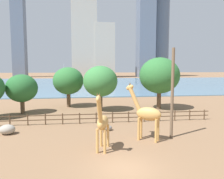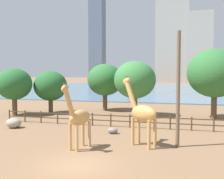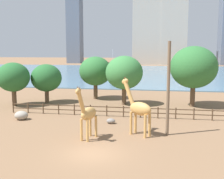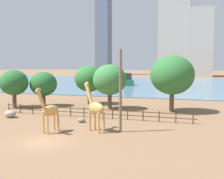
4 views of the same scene
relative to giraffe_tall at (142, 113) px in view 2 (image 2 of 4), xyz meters
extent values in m
plane|color=brown|center=(-2.99, 74.65, -2.46)|extent=(400.00, 400.00, 0.00)
cube|color=slate|center=(-2.99, 71.65, -2.36)|extent=(180.00, 86.00, 0.20)
cylinder|color=tan|center=(-0.69, 0.07, -1.42)|extent=(0.34, 0.34, 2.09)
cylinder|color=tan|center=(-0.33, 0.61, -1.42)|extent=(0.34, 0.34, 2.09)
cylinder|color=tan|center=(0.65, -0.83, -1.42)|extent=(0.34, 0.34, 2.09)
cylinder|color=tan|center=(1.01, -0.29, -1.42)|extent=(0.34, 0.34, 2.09)
ellipsoid|color=tan|center=(0.16, -0.11, -0.02)|extent=(2.43, 2.05, 1.21)
cylinder|color=tan|center=(-0.96, 0.65, 1.27)|extent=(1.30, 1.04, 2.25)
ellipsoid|color=tan|center=(-1.36, 0.92, 2.31)|extent=(0.94, 0.80, 0.75)
cone|color=brown|center=(-1.41, 0.84, 2.66)|extent=(0.15, 0.15, 0.22)
cone|color=brown|center=(-1.31, 0.99, 2.66)|extent=(0.15, 0.15, 0.22)
cylinder|color=tan|center=(-4.07, -2.67, -1.51)|extent=(0.27, 0.27, 1.91)
cylinder|color=tan|center=(-4.63, -2.51, -1.51)|extent=(0.27, 0.27, 1.91)
cylinder|color=tan|center=(-3.66, -1.26, -1.51)|extent=(0.27, 0.27, 1.91)
cylinder|color=tan|center=(-4.22, -1.09, -1.51)|extent=(0.27, 0.27, 1.91)
ellipsoid|color=tan|center=(-4.15, -1.88, -0.23)|extent=(1.39, 2.26, 1.10)
cylinder|color=tan|center=(-4.48, -3.02, 0.97)|extent=(0.64, 1.16, 2.08)
ellipsoid|color=tan|center=(-4.59, -3.41, 1.95)|extent=(0.55, 0.86, 0.67)
cone|color=brown|center=(-4.50, -3.43, 2.27)|extent=(0.12, 0.12, 0.20)
cone|color=brown|center=(-4.67, -3.38, 2.27)|extent=(0.12, 0.12, 0.20)
cylinder|color=brown|center=(2.58, 0.42, 1.76)|extent=(0.28, 0.28, 8.44)
ellipsoid|color=gray|center=(-3.16, 3.49, -2.19)|extent=(0.92, 0.73, 0.55)
ellipsoid|color=gray|center=(-13.25, 3.44, -1.98)|extent=(1.51, 1.30, 0.97)
cylinder|color=#4C3826|center=(-15.99, 6.65, -1.81)|extent=(0.14, 0.14, 1.30)
cylinder|color=#4C3826|center=(-14.03, 6.65, -1.81)|extent=(0.14, 0.14, 1.30)
cylinder|color=#4C3826|center=(-12.06, 6.65, -1.81)|extent=(0.14, 0.14, 1.30)
cylinder|color=#4C3826|center=(-10.10, 6.65, -1.81)|extent=(0.14, 0.14, 1.30)
cylinder|color=#4C3826|center=(-8.14, 6.65, -1.81)|extent=(0.14, 0.14, 1.30)
cylinder|color=#4C3826|center=(-6.17, 6.65, -1.81)|extent=(0.14, 0.14, 1.30)
cylinder|color=#4C3826|center=(-4.21, 6.65, -1.81)|extent=(0.14, 0.14, 1.30)
cylinder|color=#4C3826|center=(-2.24, 6.65, -1.81)|extent=(0.14, 0.14, 1.30)
cylinder|color=#4C3826|center=(-0.28, 6.65, -1.81)|extent=(0.14, 0.14, 1.30)
cylinder|color=#4C3826|center=(1.68, 6.65, -1.81)|extent=(0.14, 0.14, 1.30)
cylinder|color=#4C3826|center=(3.65, 6.65, -1.81)|extent=(0.14, 0.14, 1.30)
cylinder|color=#4C3826|center=(5.61, 6.65, -1.81)|extent=(0.14, 0.14, 1.30)
cube|color=#4C3826|center=(-2.99, 6.65, -1.36)|extent=(26.10, 0.08, 0.10)
cube|color=#4C3826|center=(-2.99, 6.65, -1.88)|extent=(26.10, 0.08, 0.10)
cylinder|color=brown|center=(6.26, 14.40, -1.04)|extent=(0.66, 0.66, 2.85)
ellipsoid|color=#2D6B33|center=(6.26, 14.40, 2.91)|extent=(6.32, 6.32, 5.69)
cylinder|color=brown|center=(-3.14, 14.09, -1.23)|extent=(0.62, 0.62, 2.47)
ellipsoid|color=#387A3D|center=(-3.14, 14.09, 2.09)|extent=(5.21, 5.21, 4.69)
cylinder|color=brown|center=(-14.44, 13.50, -1.51)|extent=(0.59, 0.59, 1.91)
ellipsoid|color=#26602D|center=(-14.44, 13.50, 1.22)|extent=(4.42, 4.42, 3.98)
cylinder|color=brown|center=(-8.21, 18.09, -1.27)|extent=(0.64, 0.64, 2.40)
ellipsoid|color=#2D6B33|center=(-8.21, 18.09, 1.95)|extent=(5.05, 5.05, 4.55)
cylinder|color=brown|center=(-18.05, 10.69, -1.36)|extent=(0.62, 0.62, 2.21)
ellipsoid|color=#26602D|center=(-18.05, 10.69, 1.53)|extent=(4.46, 4.46, 4.02)
cube|color=#337259|center=(-12.49, 60.00, -1.39)|extent=(6.06, 9.26, 1.74)
cube|color=#333338|center=(-12.10, 58.99, 0.53)|extent=(3.08, 3.68, 2.09)
cylinder|color=silver|center=(-12.64, 60.41, 2.53)|extent=(0.16, 0.16, 6.10)
cube|color=#ADA89E|center=(8.52, 132.54, 15.68)|extent=(13.40, 11.97, 36.29)
cube|color=#ADA89E|center=(-5.01, 132.13, 24.93)|extent=(16.77, 10.25, 54.79)
cube|color=slate|center=(-49.77, 141.51, 46.47)|extent=(8.36, 8.42, 97.86)
camera|label=1|loc=(-5.59, -18.92, 4.15)|focal=35.00mm
camera|label=2|loc=(3.24, -20.42, 2.97)|focal=45.00mm
camera|label=3|loc=(1.85, -24.78, 5.15)|focal=45.00mm
camera|label=4|loc=(10.49, -26.75, 4.53)|focal=45.00mm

